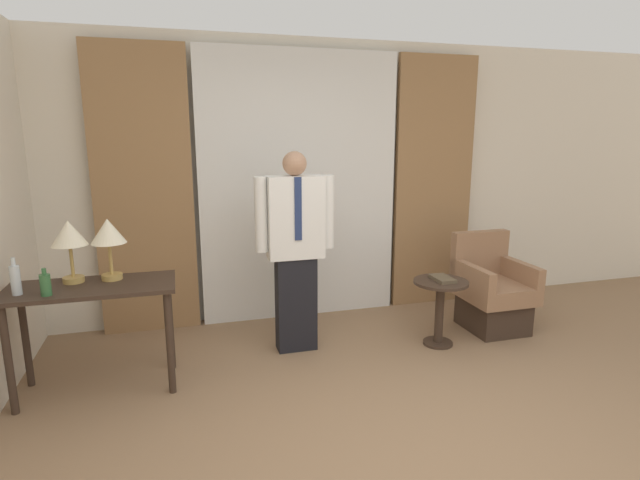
% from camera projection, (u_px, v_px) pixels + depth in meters
% --- Properties ---
extents(wall_back, '(10.00, 0.06, 2.70)m').
position_uv_depth(wall_back, '(297.00, 181.00, 4.94)').
color(wall_back, silver).
rests_on(wall_back, ground_plane).
extents(curtain_sheer_center, '(1.94, 0.06, 2.58)m').
position_uv_depth(curtain_sheer_center, '(300.00, 188.00, 4.83)').
color(curtain_sheer_center, white).
rests_on(curtain_sheer_center, ground_plane).
extents(curtain_drape_left, '(0.86, 0.06, 2.58)m').
position_uv_depth(curtain_drape_left, '(144.00, 193.00, 4.44)').
color(curtain_drape_left, '#997047').
rests_on(curtain_drape_left, ground_plane).
extents(curtain_drape_right, '(0.86, 0.06, 2.58)m').
position_uv_depth(curtain_drape_right, '(433.00, 184.00, 5.22)').
color(curtain_drape_right, '#997047').
rests_on(curtain_drape_right, ground_plane).
extents(desk, '(1.12, 0.51, 0.78)m').
position_uv_depth(desk, '(93.00, 304.00, 3.48)').
color(desk, '#38281E').
rests_on(desk, ground_plane).
extents(table_lamp_left, '(0.24, 0.24, 0.44)m').
position_uv_depth(table_lamp_left, '(69.00, 237.00, 3.46)').
color(table_lamp_left, tan).
rests_on(table_lamp_left, desk).
extents(table_lamp_right, '(0.24, 0.24, 0.44)m').
position_uv_depth(table_lamp_right, '(108.00, 235.00, 3.53)').
color(table_lamp_right, tan).
rests_on(table_lamp_right, desk).
extents(bottle_near_edge, '(0.06, 0.06, 0.25)m').
position_uv_depth(bottle_near_edge, '(16.00, 280.00, 3.24)').
color(bottle_near_edge, silver).
rests_on(bottle_near_edge, desk).
extents(bottle_by_lamp, '(0.07, 0.07, 0.18)m').
position_uv_depth(bottle_by_lamp, '(45.00, 284.00, 3.23)').
color(bottle_by_lamp, '#336638').
rests_on(bottle_by_lamp, desk).
extents(person, '(0.66, 0.22, 1.67)m').
position_uv_depth(person, '(295.00, 246.00, 4.11)').
color(person, black).
rests_on(person, ground_plane).
extents(armchair, '(0.58, 0.64, 0.89)m').
position_uv_depth(armchair, '(492.00, 294.00, 4.68)').
color(armchair, '#38281E').
rests_on(armchair, ground_plane).
extents(side_table, '(0.47, 0.47, 0.58)m').
position_uv_depth(side_table, '(440.00, 302.00, 4.30)').
color(side_table, '#38281E').
rests_on(side_table, ground_plane).
extents(book, '(0.14, 0.24, 0.03)m').
position_uv_depth(book, '(442.00, 279.00, 4.26)').
color(book, brown).
rests_on(book, side_table).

